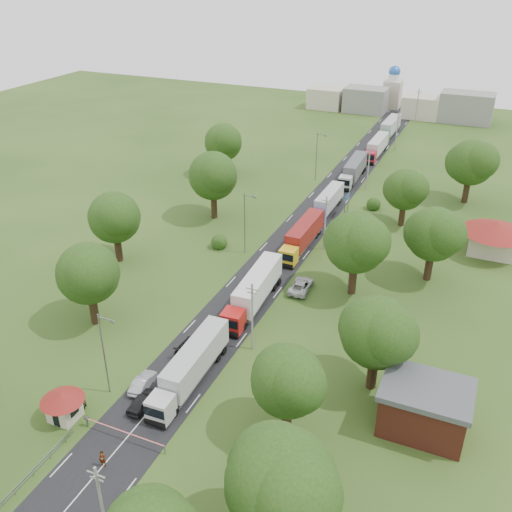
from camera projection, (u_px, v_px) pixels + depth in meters
The scene contains 44 objects.
ground at pixel (236, 309), 75.44m from camera, with size 260.00×260.00×0.00m, color #2A4717.
road at pixel (289, 246), 91.60m from camera, with size 8.00×200.00×0.04m, color black.
boom_barrier at pixel (113, 429), 55.29m from camera, with size 9.22×0.35×1.18m.
guard_booth at pixel (63, 402), 56.74m from camera, with size 4.40×4.40×3.45m.
guard_rail at pixel (9, 503), 48.90m from camera, with size 0.10×17.00×1.70m, color slate, non-canonical shape.
info_sign at pixel (347, 200), 100.48m from camera, with size 0.12×3.10×4.10m.
pole_0 at pixel (102, 508), 43.00m from camera, with size 1.60×0.24×9.00m.
pole_1 at pixel (252, 316), 65.63m from camera, with size 1.60×0.24×9.00m.
pole_2 at pixel (325, 223), 88.26m from camera, with size 1.60×0.24×9.00m.
pole_3 at pixel (368, 167), 110.90m from camera, with size 1.60×0.24×9.00m.
pole_4 at pixel (397, 131), 133.53m from camera, with size 1.60×0.24×9.00m.
pole_5 at pixel (417, 105), 156.16m from camera, with size 1.60×0.24×9.00m.
lamp_0 at pixel (105, 351), 58.53m from camera, with size 2.03×0.22×10.00m.
lamp_1 at pixel (245, 221), 86.82m from camera, with size 2.03×0.22×10.00m.
lamp_2 at pixel (317, 154), 115.11m from camera, with size 2.03×0.22×10.00m.
tree_1 at pixel (282, 481), 41.29m from camera, with size 9.60×9.60×12.05m.
tree_2 at pixel (288, 380), 52.97m from camera, with size 8.00×8.00×10.10m.
tree_3 at pixel (377, 331), 58.65m from camera, with size 8.80×8.80×11.07m.
tree_4 at pixel (356, 242), 75.38m from camera, with size 9.60×9.60×12.05m.
tree_5 at pixel (434, 234), 78.96m from camera, with size 8.80×8.80×11.07m.
tree_6 at pixel (405, 189), 95.45m from camera, with size 8.00×8.00×10.10m.
tree_7 at pixel (471, 162), 103.84m from camera, with size 9.60×9.60×12.05m.
tree_10 at pixel (89, 273), 69.35m from camera, with size 8.80×8.80×11.07m.
tree_11 at pixel (115, 217), 83.94m from camera, with size 8.80×8.80×11.07m.
tree_12 at pixel (213, 175), 97.71m from camera, with size 9.60×9.60×12.05m.
tree_13 at pixel (223, 142), 116.97m from camera, with size 8.80×8.80×11.07m.
house_brick at pixel (424, 408), 55.34m from camera, with size 8.60×6.60×5.20m.
house_cream at pixel (495, 233), 87.41m from camera, with size 10.08×10.08×5.80m.
distant_town at pixel (403, 103), 162.46m from camera, with size 52.00×8.00×8.00m.
church at pixel (393, 90), 169.68m from camera, with size 5.00×5.00×12.30m.
truck_0 at pixel (191, 366), 61.66m from camera, with size 2.86×14.74×4.08m.
truck_1 at pixel (255, 290), 75.14m from camera, with size 3.35×15.59×4.31m.
truck_2 at pixel (303, 236), 89.95m from camera, with size 2.57×14.63×4.06m.
truck_3 at pixel (328, 202), 102.41m from camera, with size 2.36×13.50×3.74m.
truck_4 at pixel (354, 170), 117.08m from camera, with size 3.05×14.77×4.08m.
truck_5 at pixel (377, 147), 130.85m from camera, with size 2.51×14.43×4.00m.
truck_6 at pixel (390, 128), 144.76m from camera, with size 2.81×15.14×4.19m.
car_lane_front at pixel (142, 401), 58.89m from camera, with size 1.70×4.21×1.44m, color black.
car_lane_mid at pixel (143, 383), 61.45m from camera, with size 1.48×4.25×1.40m, color #9FA2A7.
car_lane_rear at pixel (192, 344), 67.43m from camera, with size 2.13×5.23×1.52m, color black.
car_verge_near at pixel (301, 285), 79.19m from camera, with size 2.58×5.59×1.55m, color silver.
car_verge_far at pixel (347, 216), 99.92m from camera, with size 1.79×4.44×1.51m, color #595C61.
pedestrian_near at pixel (103, 459), 51.96m from camera, with size 0.64×0.42×1.76m, color gray.
pedestrian_booth at pixel (82, 401), 58.54m from camera, with size 0.95×0.74×1.95m, color gray.
Camera 1 is at (27.69, -56.88, 41.77)m, focal length 40.00 mm.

